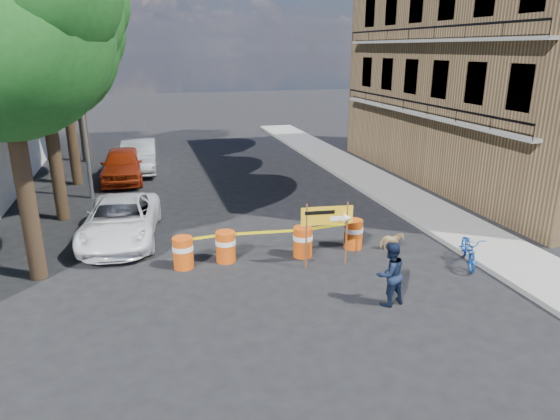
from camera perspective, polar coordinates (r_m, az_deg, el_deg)
ground at (r=13.43m, az=2.69°, el=-7.89°), size 120.00×120.00×0.00m
sidewalk_east at (r=20.95m, az=13.77°, el=1.45°), size 2.40×40.00×0.15m
apartment_building at (r=25.09m, az=24.70°, el=16.78°), size 8.00×16.00×12.00m
tree_near at (r=13.78m, az=-29.24°, el=17.93°), size 5.46×5.20×9.15m
tree_mid_a at (r=18.68m, az=-25.65°, el=16.78°), size 5.25×5.00×8.68m
tree_mid_b at (r=23.65m, az=-23.91°, el=18.64°), size 5.67×5.40×9.62m
tree_far at (r=28.61m, az=-22.47°, el=17.44°), size 5.04×4.80×8.84m
streetlamp at (r=21.11m, az=-21.78°, el=12.74°), size 1.25×0.18×8.00m
barrel_far_left at (r=14.15m, az=-11.02°, el=-4.74°), size 0.58×0.58×0.90m
barrel_mid_left at (r=14.39m, az=-6.24°, el=-4.11°), size 0.58×0.58×0.90m
barrel_mid_right at (r=14.66m, az=2.61°, el=-3.58°), size 0.58×0.58×0.90m
barrel_far_right at (r=15.41m, az=8.38°, el=-2.66°), size 0.58×0.58×0.90m
detour_sign at (r=13.75m, az=6.16°, el=-1.15°), size 1.45×0.31×1.87m
pedestrian at (r=12.14m, az=12.46°, el=-7.16°), size 0.88×0.75×1.57m
bicycle at (r=14.94m, az=20.96°, el=-2.70°), size 0.95×1.10×1.77m
dog at (r=15.52m, az=12.64°, el=-3.51°), size 0.72×0.45×0.57m
suv_white at (r=16.60m, az=-17.75°, el=-1.13°), size 2.71×4.98×1.33m
sedan_red at (r=24.14m, az=-17.55°, el=4.97°), size 1.97×4.53×1.52m
sedan_silver at (r=25.90m, az=-15.82°, el=5.98°), size 1.81×4.70×1.53m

